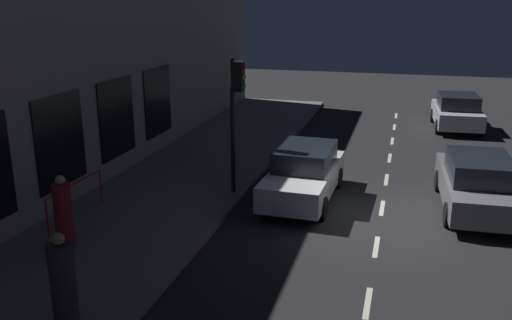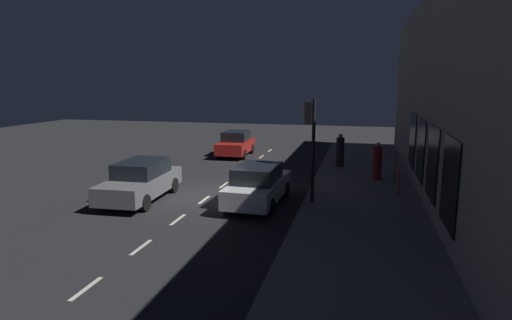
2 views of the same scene
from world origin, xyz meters
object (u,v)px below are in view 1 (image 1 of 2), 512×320
Objects in this scene: parked_car_3 at (304,174)px; traffic_light at (236,100)px; parked_car_2 at (457,112)px; pedestrian_0 at (64,215)px; pedestrian_1 at (63,285)px; parked_car_1 at (477,183)px.

traffic_light is at bearing 11.15° from parked_car_3.
parked_car_2 is 18.38m from pedestrian_0.
pedestrian_0 is at bearing 3.19° from pedestrian_1.
pedestrian_0 is at bearing -124.33° from parked_car_2.
pedestrian_0 is at bearing -152.42° from parked_car_1.
parked_car_1 is at bearing -94.01° from parked_car_2.
parked_car_1 and parked_car_2 have the same top height.
traffic_light is 0.86× the size of parked_car_1.
traffic_light is 13.17m from parked_car_2.
parked_car_3 is at bearing -177.46° from parked_car_1.
parked_car_3 is at bearing -50.28° from pedestrian_1.
parked_car_1 is (-6.71, -0.74, -2.12)m from traffic_light.
parked_car_3 is at bearing 106.61° from pedestrian_0.
traffic_light reaches higher than parked_car_2.
pedestrian_0 is at bearing 49.20° from parked_car_3.
parked_car_2 is (-6.89, -11.02, -2.13)m from traffic_light.
pedestrian_1 reaches higher than parked_car_1.
traffic_light reaches higher than pedestrian_0.
traffic_light is 7.08m from parked_car_1.
parked_car_2 is at bearing -53.46° from pedestrian_1.
pedestrian_0 reaches higher than parked_car_2.
parked_car_2 is at bearing -113.04° from parked_car_3.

